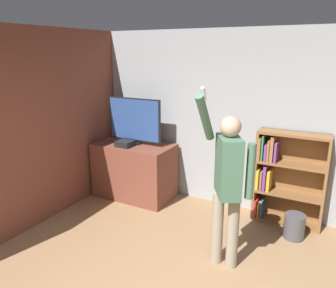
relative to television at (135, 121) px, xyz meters
name	(u,v)px	position (x,y,z in m)	size (l,w,h in m)	color
wall_back	(251,123)	(1.77, 0.41, 0.06)	(6.90, 0.09, 2.70)	#9EA3A8
wall_side_brick	(44,127)	(-0.72, -1.19, 0.05)	(0.06, 4.75, 2.70)	brown
tv_ledge	(135,170)	(0.00, -0.04, -0.84)	(1.28, 0.72, 0.91)	brown
television	(135,121)	(0.00, 0.00, 0.00)	(0.95, 0.22, 0.75)	black
game_console	(125,144)	(-0.06, -0.21, -0.34)	(0.25, 0.23, 0.09)	black
bookshelf	(283,177)	(2.32, 0.23, -0.62)	(0.94, 0.28, 1.32)	brown
person	(228,179)	(1.94, -1.12, -0.24)	(0.56, 0.57, 2.04)	gray
waste_bin	(294,226)	(2.58, -0.16, -1.13)	(0.26, 0.26, 0.33)	#4C4C51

